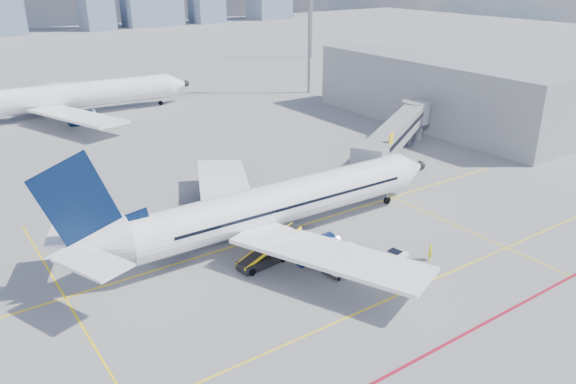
# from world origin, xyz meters

# --- Properties ---
(ground) EXTENTS (420.00, 420.00, 0.00)m
(ground) POSITION_xyz_m (0.00, 0.00, 0.00)
(ground) COLOR gray
(ground) RESTS_ON ground
(apron_markings) EXTENTS (90.00, 35.12, 0.01)m
(apron_markings) POSITION_xyz_m (-0.58, -3.91, 0.01)
(apron_markings) COLOR yellow
(apron_markings) RESTS_ON ground
(jet_bridge) EXTENTS (23.55, 15.78, 6.30)m
(jet_bridge) POSITION_xyz_m (23.51, 16.91, 3.74)
(jet_bridge) COLOR gray
(jet_bridge) RESTS_ON ground
(terminal_block) EXTENTS (10.00, 42.00, 10.00)m
(terminal_block) POSITION_xyz_m (39.95, 26.00, 5.00)
(terminal_block) COLOR gray
(terminal_block) RESTS_ON ground
(floodlight_mast_ne) EXTENTS (3.20, 0.61, 25.45)m
(floodlight_mast_ne) POSITION_xyz_m (38.00, 55.00, 13.59)
(floodlight_mast_ne) COLOR gray
(floodlight_mast_ne) RESTS_ON ground
(floodlight_mast_far) EXTENTS (3.20, 0.61, 25.45)m
(floodlight_mast_far) POSITION_xyz_m (65.00, 90.00, 13.59)
(floodlight_mast_far) COLOR gray
(floodlight_mast_far) RESTS_ON ground
(main_aircraft) EXTENTS (38.67, 33.70, 11.27)m
(main_aircraft) POSITION_xyz_m (-2.32, 7.32, 3.22)
(main_aircraft) COLOR white
(main_aircraft) RESTS_ON ground
(second_aircraft) EXTENTS (42.52, 37.01, 12.41)m
(second_aircraft) POSITION_xyz_m (-5.51, 63.14, 3.22)
(second_aircraft) COLOR white
(second_aircraft) RESTS_ON ground
(baggage_tug) EXTENTS (2.16, 1.56, 1.37)m
(baggage_tug) POSITION_xyz_m (3.89, -2.54, 0.66)
(baggage_tug) COLOR white
(baggage_tug) RESTS_ON ground
(cargo_dolly) EXTENTS (3.68, 2.09, 1.90)m
(cargo_dolly) POSITION_xyz_m (-0.42, -0.90, 1.04)
(cargo_dolly) COLOR black
(cargo_dolly) RESTS_ON ground
(belt_loader) EXTENTS (6.30, 2.14, 2.53)m
(belt_loader) POSITION_xyz_m (-5.12, 3.72, 0.66)
(belt_loader) COLOR black
(belt_loader) RESTS_ON ground
(ramp_worker) EXTENTS (0.58, 0.65, 1.51)m
(ramp_worker) POSITION_xyz_m (6.83, -3.58, 0.75)
(ramp_worker) COLOR yellow
(ramp_worker) RESTS_ON ground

